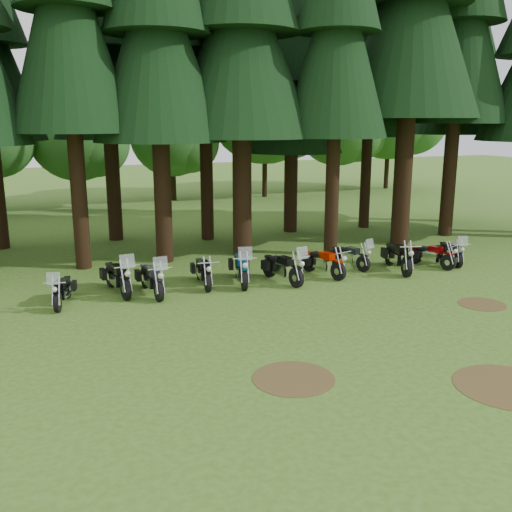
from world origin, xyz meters
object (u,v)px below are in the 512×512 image
object	(u,v)px
motorcycle_3	(203,273)
motorcycle_5	(283,268)
motorcycle_0	(62,291)
motorcycle_8	(398,257)
motorcycle_7	(350,257)
motorcycle_10	(451,253)
motorcycle_4	(241,269)
motorcycle_6	(323,263)
motorcycle_9	(431,256)
motorcycle_2	(152,279)
motorcycle_1	(118,278)

from	to	relation	value
motorcycle_3	motorcycle_5	world-z (taller)	motorcycle_5
motorcycle_0	motorcycle_8	xyz separation A→B (m)	(11.77, -0.37, 0.08)
motorcycle_7	motorcycle_5	bearing A→B (deg)	178.22
motorcycle_10	motorcycle_5	bearing A→B (deg)	-164.16
motorcycle_4	motorcycle_7	distance (m)	4.54
motorcycle_6	motorcycle_4	bearing A→B (deg)	162.42
motorcycle_6	motorcycle_5	bearing A→B (deg)	172.80
motorcycle_9	motorcycle_0	bearing A→B (deg)	157.37
motorcycle_2	motorcycle_1	bearing A→B (deg)	147.57
motorcycle_4	motorcycle_5	distance (m)	1.43
motorcycle_1	motorcycle_3	distance (m)	2.81
motorcycle_6	motorcycle_10	distance (m)	5.47
motorcycle_0	motorcycle_1	xyz separation A→B (m)	(1.73, 0.59, 0.08)
motorcycle_3	motorcycle_4	distance (m)	1.29
motorcycle_2	motorcycle_7	world-z (taller)	motorcycle_2
motorcycle_0	motorcycle_7	distance (m)	10.33
motorcycle_6	motorcycle_9	world-z (taller)	motorcycle_6
motorcycle_0	motorcycle_5	xyz separation A→B (m)	(7.18, -0.20, 0.06)
motorcycle_10	motorcycle_3	bearing A→B (deg)	-167.73
motorcycle_0	motorcycle_4	size ratio (longest dim) A/B	0.82
motorcycle_3	motorcycle_6	bearing A→B (deg)	0.90
motorcycle_8	motorcycle_9	world-z (taller)	motorcycle_8
motorcycle_10	motorcycle_7	bearing A→B (deg)	-175.88
motorcycle_4	motorcycle_9	distance (m)	7.50
motorcycle_1	motorcycle_6	bearing A→B (deg)	-12.86
motorcycle_8	motorcycle_7	bearing A→B (deg)	159.62
motorcycle_4	motorcycle_8	world-z (taller)	motorcycle_4
motorcycle_2	motorcycle_7	bearing A→B (deg)	0.62
motorcycle_0	motorcycle_3	bearing A→B (deg)	20.53
motorcycle_1	motorcycle_5	xyz separation A→B (m)	(5.45, -0.78, -0.02)
motorcycle_1	motorcycle_4	xyz separation A→B (m)	(4.07, -0.40, 0.00)
motorcycle_4	motorcycle_5	size ratio (longest dim) A/B	1.05
motorcycle_4	motorcycle_8	xyz separation A→B (m)	(5.97, -0.56, -0.01)
motorcycle_5	motorcycle_1	bearing A→B (deg)	160.04
motorcycle_3	motorcycle_9	world-z (taller)	motorcycle_3
motorcycle_3	motorcycle_8	distance (m)	7.28
motorcycle_0	motorcycle_4	xyz separation A→B (m)	(5.80, 0.18, 0.09)
motorcycle_7	motorcycle_10	world-z (taller)	motorcycle_10
motorcycle_7	motorcycle_9	size ratio (longest dim) A/B	1.04
motorcycle_6	motorcycle_9	xyz separation A→B (m)	(4.42, -0.38, -0.04)
motorcycle_4	motorcycle_8	size ratio (longest dim) A/B	1.02
motorcycle_6	motorcycle_7	world-z (taller)	motorcycle_7
motorcycle_3	motorcycle_7	world-z (taller)	motorcycle_7
motorcycle_5	motorcycle_10	distance (m)	7.15
motorcycle_3	motorcycle_7	bearing A→B (deg)	8.24
motorcycle_2	motorcycle_6	distance (m)	6.15
motorcycle_5	motorcycle_8	world-z (taller)	motorcycle_5
motorcycle_0	motorcycle_7	size ratio (longest dim) A/B	1.00
motorcycle_9	motorcycle_10	world-z (taller)	motorcycle_10
motorcycle_1	motorcycle_7	bearing A→B (deg)	-8.04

